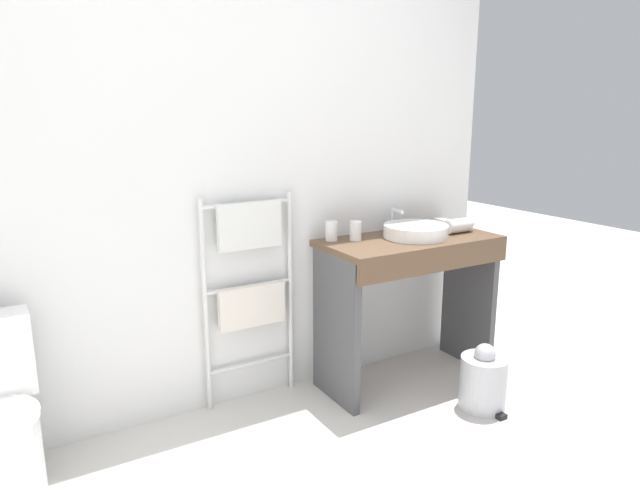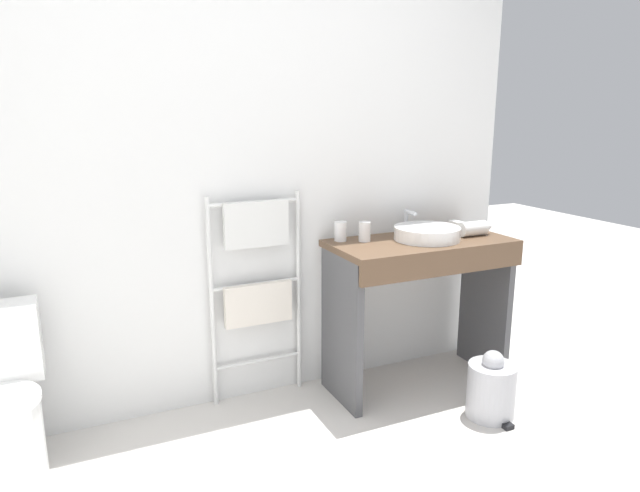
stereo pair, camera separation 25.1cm
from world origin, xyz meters
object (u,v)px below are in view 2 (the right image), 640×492
towel_radiator (257,272)px  sink_basin (427,233)px  cup_near_wall (340,231)px  hair_dryer (473,228)px  trash_bin (491,389)px  cup_near_edge (365,232)px

towel_radiator → sink_basin: 0.93m
cup_near_wall → hair_dryer: size_ratio=0.48×
towel_radiator → cup_near_wall: bearing=-6.2°
trash_bin → towel_radiator: bearing=145.6°
trash_bin → hair_dryer: bearing=66.6°
cup_near_wall → cup_near_edge: cup_near_edge is taller
sink_basin → cup_near_wall: bearing=158.7°
sink_basin → cup_near_wall: 0.47m
towel_radiator → trash_bin: towel_radiator is taller
towel_radiator → hair_dryer: 1.22m
cup_near_wall → cup_near_edge: 0.13m
cup_near_edge → sink_basin: bearing=-18.2°
sink_basin → cup_near_edge: cup_near_edge is taller
cup_near_wall → towel_radiator: bearing=173.8°
sink_basin → cup_near_edge: bearing=161.8°
hair_dryer → trash_bin: size_ratio=0.61×
sink_basin → hair_dryer: hair_dryer is taller
towel_radiator → cup_near_edge: 0.60m
cup_near_wall → sink_basin: bearing=-21.3°
towel_radiator → trash_bin: 1.32m
cup_near_edge → trash_bin: 1.02m
cup_near_edge → hair_dryer: (0.62, -0.12, -0.01)m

